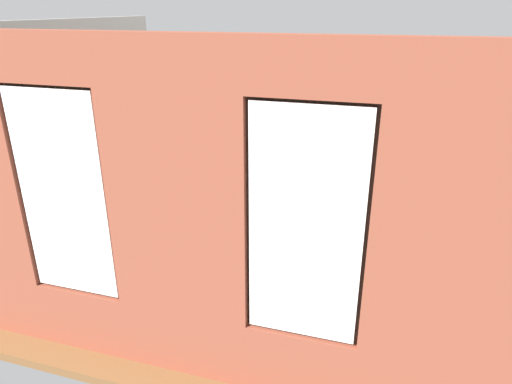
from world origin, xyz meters
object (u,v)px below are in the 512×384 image
at_px(table_plant_small, 287,205).
at_px(potted_plant_foreground_right, 171,146).
at_px(remote_gray, 245,208).
at_px(cup_ceramic, 223,210).
at_px(tv_flatscreen, 71,168).
at_px(media_console, 78,211).
at_px(couch_by_window, 193,298).
at_px(potted_plant_mid_room_small, 331,201).
at_px(couch_left, 454,260).
at_px(potted_plant_by_left_couch, 418,213).
at_px(coffee_table, 256,216).
at_px(potted_plant_beside_window_right, 39,261).
at_px(potted_plant_between_couches, 332,291).
at_px(remote_silver, 261,217).
at_px(candle_jar, 256,210).

height_order(table_plant_small, potted_plant_foreground_right, potted_plant_foreground_right).
bearing_deg(remote_gray, cup_ceramic, 9.54).
bearing_deg(tv_flatscreen, media_console, 90.00).
bearing_deg(couch_by_window, potted_plant_mid_room_small, -108.87).
xyz_separation_m(cup_ceramic, media_console, (2.32, 0.33, -0.19)).
distance_m(couch_left, media_console, 5.50).
bearing_deg(remote_gray, couch_by_window, 64.28).
bearing_deg(remote_gray, potted_plant_mid_room_small, -170.42).
xyz_separation_m(media_console, potted_plant_by_left_couch, (-5.10, -1.41, 0.04)).
bearing_deg(potted_plant_foreground_right, coffee_table, 138.27).
height_order(potted_plant_beside_window_right, potted_plant_between_couches, potted_plant_between_couches).
xyz_separation_m(couch_by_window, potted_plant_mid_room_small, (-1.05, -3.07, 0.02)).
bearing_deg(table_plant_small, couch_left, 167.40).
relative_size(tv_flatscreen, potted_plant_foreground_right, 1.04).
bearing_deg(potted_plant_by_left_couch, cup_ceramic, 21.32).
bearing_deg(couch_by_window, remote_gray, -87.08).
relative_size(remote_gray, media_console, 0.14).
xyz_separation_m(remote_gray, tv_flatscreen, (2.59, 0.54, 0.55)).
distance_m(potted_plant_between_couches, potted_plant_by_left_couch, 3.14).
xyz_separation_m(couch_by_window, potted_plant_beside_window_right, (1.91, 0.10, 0.18)).
relative_size(coffee_table, cup_ceramic, 16.57).
height_order(cup_ceramic, table_plant_small, table_plant_small).
height_order(couch_left, potted_plant_mid_room_small, couch_left).
xyz_separation_m(coffee_table, tv_flatscreen, (2.79, 0.44, 0.62)).
distance_m(couch_by_window, cup_ceramic, 1.99).
xyz_separation_m(table_plant_small, potted_plant_beside_window_right, (2.43, 2.30, -0.07)).
height_order(couch_left, remote_silver, couch_left).
bearing_deg(tv_flatscreen, potted_plant_mid_room_small, -158.80).
height_order(candle_jar, remote_gray, candle_jar).
height_order(candle_jar, media_console, media_console).
bearing_deg(couch_left, remote_gray, -102.25).
relative_size(potted_plant_beside_window_right, potted_plant_mid_room_small, 2.44).
relative_size(couch_by_window, candle_jar, 21.92).
height_order(couch_left, potted_plant_foreground_right, potted_plant_foreground_right).
height_order(remote_gray, potted_plant_foreground_right, potted_plant_foreground_right).
relative_size(cup_ceramic, media_console, 0.08).
bearing_deg(potted_plant_foreground_right, couch_by_window, 119.33).
height_order(candle_jar, potted_plant_foreground_right, potted_plant_foreground_right).
bearing_deg(potted_plant_mid_room_small, table_plant_small, 58.59).
xyz_separation_m(tv_flatscreen, potted_plant_by_left_couch, (-5.10, -1.41, -0.68)).
xyz_separation_m(cup_ceramic, candle_jar, (-0.47, -0.12, -0.00)).
height_order(media_console, potted_plant_by_left_couch, media_console).
bearing_deg(cup_ceramic, potted_plant_by_left_couch, -158.68).
relative_size(cup_ceramic, candle_jar, 1.01).
xyz_separation_m(potted_plant_between_couches, potted_plant_by_left_couch, (-0.91, -2.98, -0.35)).
height_order(candle_jar, potted_plant_mid_room_small, candle_jar).
bearing_deg(cup_ceramic, candle_jar, -165.95).
distance_m(couch_left, coffee_table, 2.73).
relative_size(tv_flatscreen, potted_plant_beside_window_right, 0.95).
height_order(potted_plant_beside_window_right, potted_plant_by_left_couch, potted_plant_beside_window_right).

